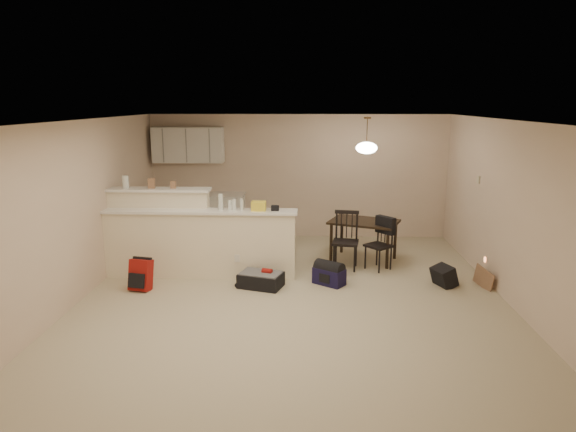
# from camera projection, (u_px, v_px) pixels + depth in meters

# --- Properties ---
(room) EXTENTS (7.00, 7.02, 2.50)m
(room) POSITION_uv_depth(u_px,v_px,m) (293.00, 213.00, 7.04)
(room) COLOR #BEB192
(room) RESTS_ON ground
(breakfast_bar) EXTENTS (3.08, 0.58, 1.39)m
(breakfast_bar) POSITION_uv_depth(u_px,v_px,m) (185.00, 238.00, 8.21)
(breakfast_bar) COLOR #F1E5C3
(breakfast_bar) RESTS_ON ground
(upper_cabinets) EXTENTS (1.40, 0.34, 0.70)m
(upper_cabinets) POSITION_uv_depth(u_px,v_px,m) (188.00, 145.00, 10.22)
(upper_cabinets) COLOR white
(upper_cabinets) RESTS_ON room
(kitchen_counter) EXTENTS (1.80, 0.60, 0.90)m
(kitchen_counter) POSITION_uv_depth(u_px,v_px,m) (200.00, 217.00, 10.41)
(kitchen_counter) COLOR white
(kitchen_counter) RESTS_ON ground
(thermostat) EXTENTS (0.02, 0.12, 0.12)m
(thermostat) POSITION_uv_depth(u_px,v_px,m) (478.00, 179.00, 8.38)
(thermostat) COLOR beige
(thermostat) RESTS_ON room
(jar) EXTENTS (0.10, 0.10, 0.20)m
(jar) POSITION_uv_depth(u_px,v_px,m) (126.00, 182.00, 8.19)
(jar) COLOR silver
(jar) RESTS_ON breakfast_bar
(cereal_box) EXTENTS (0.10, 0.07, 0.16)m
(cereal_box) POSITION_uv_depth(u_px,v_px,m) (151.00, 183.00, 8.18)
(cereal_box) COLOR #92694B
(cereal_box) RESTS_ON breakfast_bar
(small_box) EXTENTS (0.08, 0.06, 0.12)m
(small_box) POSITION_uv_depth(u_px,v_px,m) (173.00, 185.00, 8.17)
(small_box) COLOR #92694B
(small_box) RESTS_ON breakfast_bar
(bottle_a) EXTENTS (0.07, 0.07, 0.26)m
(bottle_a) POSITION_uv_depth(u_px,v_px,m) (221.00, 202.00, 7.97)
(bottle_a) COLOR silver
(bottle_a) RESTS_ON breakfast_bar
(bottle_b) EXTENTS (0.06, 0.06, 0.18)m
(bottle_b) POSITION_uv_depth(u_px,v_px,m) (234.00, 205.00, 7.97)
(bottle_b) COLOR silver
(bottle_b) RESTS_ON breakfast_bar
(bag_lump) EXTENTS (0.22, 0.18, 0.14)m
(bag_lump) POSITION_uv_depth(u_px,v_px,m) (259.00, 206.00, 7.96)
(bag_lump) COLOR #92694B
(bag_lump) RESTS_ON breakfast_bar
(pouch) EXTENTS (0.12, 0.10, 0.08)m
(pouch) POSITION_uv_depth(u_px,v_px,m) (275.00, 208.00, 7.96)
(pouch) COLOR #92694B
(pouch) RESTS_ON breakfast_bar
(extra_item_x) EXTENTS (0.05, 0.05, 0.17)m
(extra_item_x) POSITION_uv_depth(u_px,v_px,m) (242.00, 205.00, 7.97)
(extra_item_x) COLOR silver
(extra_item_x) RESTS_ON breakfast_bar
(extra_item_y) EXTENTS (0.06, 0.06, 0.16)m
(extra_item_y) POSITION_uv_depth(u_px,v_px,m) (230.00, 205.00, 7.98)
(extra_item_y) COLOR silver
(extra_item_y) RESTS_ON breakfast_bar
(dining_table) EXTENTS (1.34, 1.12, 0.71)m
(dining_table) POSITION_uv_depth(u_px,v_px,m) (364.00, 226.00, 8.95)
(dining_table) COLOR black
(dining_table) RESTS_ON ground
(pendant_lamp) EXTENTS (0.36, 0.36, 0.62)m
(pendant_lamp) POSITION_uv_depth(u_px,v_px,m) (367.00, 147.00, 8.66)
(pendant_lamp) COLOR brown
(pendant_lamp) RESTS_ON room
(dining_chair_near) EXTENTS (0.48, 0.46, 0.97)m
(dining_chair_near) POSITION_uv_depth(u_px,v_px,m) (345.00, 241.00, 8.53)
(dining_chair_near) COLOR black
(dining_chair_near) RESTS_ON ground
(dining_chair_far) EXTENTS (0.52, 0.52, 0.86)m
(dining_chair_far) POSITION_uv_depth(u_px,v_px,m) (379.00, 244.00, 8.51)
(dining_chair_far) COLOR black
(dining_chair_far) RESTS_ON ground
(suitcase) EXTENTS (0.72, 0.58, 0.21)m
(suitcase) POSITION_uv_depth(u_px,v_px,m) (261.00, 280.00, 7.75)
(suitcase) COLOR black
(suitcase) RESTS_ON ground
(red_backpack) EXTENTS (0.34, 0.25, 0.46)m
(red_backpack) POSITION_uv_depth(u_px,v_px,m) (141.00, 275.00, 7.62)
(red_backpack) COLOR maroon
(red_backpack) RESTS_ON ground
(navy_duffel) EXTENTS (0.53, 0.48, 0.26)m
(navy_duffel) POSITION_uv_depth(u_px,v_px,m) (329.00, 276.00, 7.86)
(navy_duffel) COLOR #151136
(navy_duffel) RESTS_ON ground
(black_daypack) EXTENTS (0.35, 0.41, 0.30)m
(black_daypack) POSITION_uv_depth(u_px,v_px,m) (444.00, 276.00, 7.79)
(black_daypack) COLOR black
(black_daypack) RESTS_ON ground
(cardboard_sheet) EXTENTS (0.16, 0.38, 0.30)m
(cardboard_sheet) POSITION_uv_depth(u_px,v_px,m) (484.00, 278.00, 7.70)
(cardboard_sheet) COLOR #92694B
(cardboard_sheet) RESTS_ON ground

